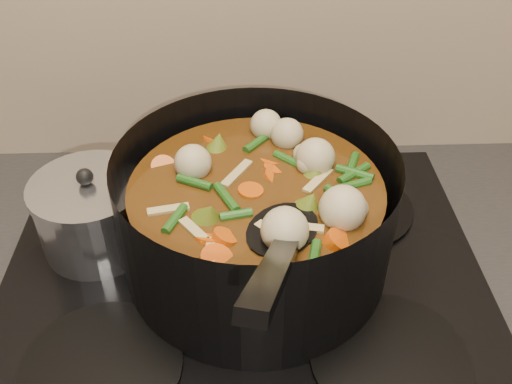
{
  "coord_description": "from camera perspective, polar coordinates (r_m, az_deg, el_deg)",
  "views": [
    {
      "loc": [
        -0.0,
        1.43,
        1.48
      ],
      "look_at": [
        0.02,
        1.96,
        1.05
      ],
      "focal_mm": 40.0,
      "sensor_mm": 36.0,
      "label": 1
    }
  ],
  "objects": [
    {
      "name": "saucepan",
      "position": [
        0.78,
        -15.95,
        -2.11
      ],
      "size": [
        0.15,
        0.15,
        0.12
      ],
      "rotation": [
        0.0,
        0.0,
        0.15
      ],
      "color": "silver",
      "rests_on": "stovetop"
    },
    {
      "name": "stockpot",
      "position": [
        0.71,
        0.03,
        -2.56
      ],
      "size": [
        0.44,
        0.52,
        0.25
      ],
      "rotation": [
        0.0,
        0.0,
        -0.43
      ],
      "color": "black",
      "rests_on": "stovetop"
    },
    {
      "name": "stovetop",
      "position": [
        0.75,
        -1.19,
        -8.94
      ],
      "size": [
        0.62,
        0.54,
        0.03
      ],
      "color": "black",
      "rests_on": "counter"
    }
  ]
}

